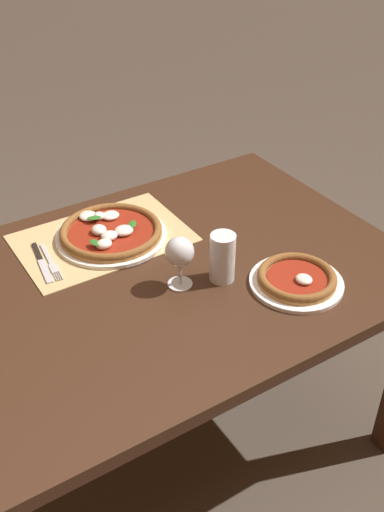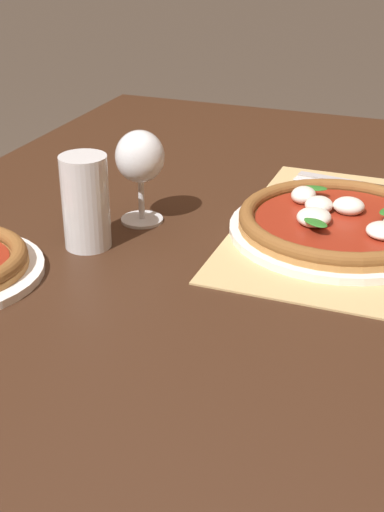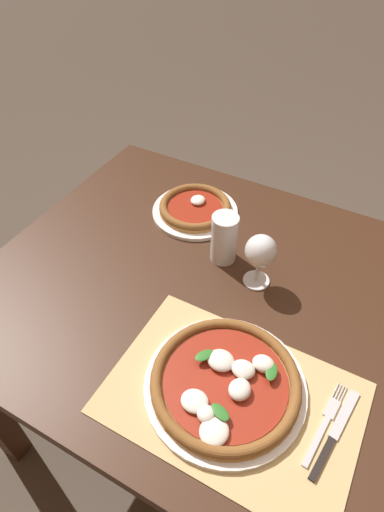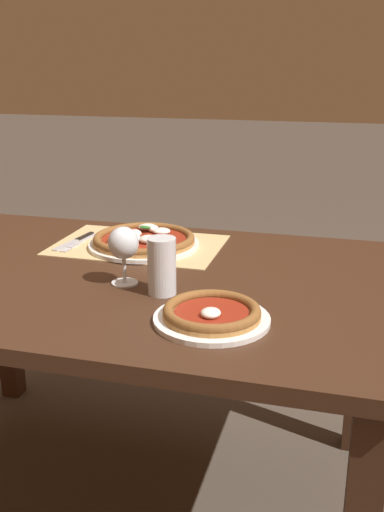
# 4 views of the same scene
# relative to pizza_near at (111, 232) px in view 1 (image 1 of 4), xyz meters

# --- Properties ---
(ground_plane) EXTENTS (24.00, 24.00, 0.00)m
(ground_plane) POSITION_rel_pizza_near_xyz_m (-0.02, 0.24, -0.76)
(ground_plane) COLOR #473D33
(dining_table) EXTENTS (1.46, 0.99, 0.74)m
(dining_table) POSITION_rel_pizza_near_xyz_m (-0.02, 0.24, -0.11)
(dining_table) COLOR #382114
(dining_table) RESTS_ON ground
(paper_placemat) EXTENTS (0.52, 0.35, 0.00)m
(paper_placemat) POSITION_rel_pizza_near_xyz_m (0.02, -0.01, -0.02)
(paper_placemat) COLOR tan
(paper_placemat) RESTS_ON dining_table
(pizza_near) EXTENTS (0.35, 0.35, 0.05)m
(pizza_near) POSITION_rel_pizza_near_xyz_m (0.00, 0.00, 0.00)
(pizza_near) COLOR white
(pizza_near) RESTS_ON paper_placemat
(pizza_far) EXTENTS (0.26, 0.26, 0.04)m
(pizza_far) POSITION_rel_pizza_near_xyz_m (-0.33, 0.49, -0.00)
(pizza_far) COLOR white
(pizza_far) RESTS_ON dining_table
(wine_glass) EXTENTS (0.08, 0.08, 0.16)m
(wine_glass) POSITION_rel_pizza_near_xyz_m (-0.06, 0.32, 0.08)
(wine_glass) COLOR silver
(wine_glass) RESTS_ON dining_table
(pint_glass) EXTENTS (0.07, 0.07, 0.15)m
(pint_glass) POSITION_rel_pizza_near_xyz_m (-0.17, 0.35, 0.05)
(pint_glass) COLOR silver
(pint_glass) RESTS_ON dining_table
(fork) EXTENTS (0.04, 0.20, 0.00)m
(fork) POSITION_rel_pizza_near_xyz_m (0.21, 0.03, -0.02)
(fork) COLOR #B7B7BC
(fork) RESTS_ON paper_placemat
(knife) EXTENTS (0.05, 0.22, 0.01)m
(knife) POSITION_rel_pizza_near_xyz_m (0.23, 0.02, -0.02)
(knife) COLOR black
(knife) RESTS_ON paper_placemat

